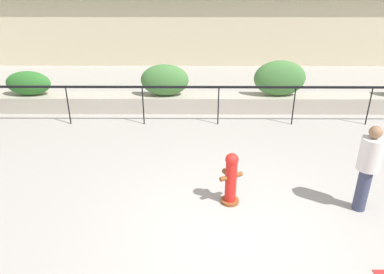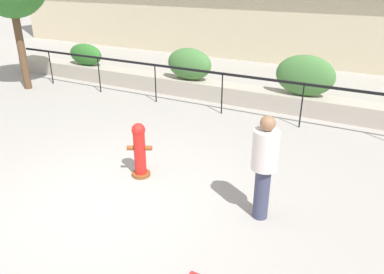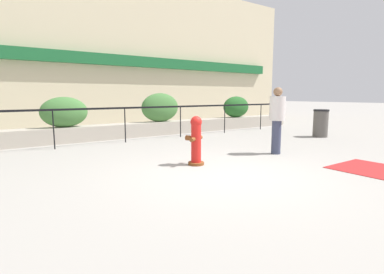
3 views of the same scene
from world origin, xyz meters
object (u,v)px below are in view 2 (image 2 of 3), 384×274
(fire_hydrant, at_px, (140,150))
(hedge_bush_1, at_px, (189,64))
(hedge_bush_0, at_px, (86,54))
(hedge_bush_2, at_px, (305,76))
(pedestrian, at_px, (264,162))

(fire_hydrant, bearing_deg, hedge_bush_1, 107.93)
(hedge_bush_1, distance_m, fire_hydrant, 5.25)
(hedge_bush_0, bearing_deg, hedge_bush_2, 0.00)
(hedge_bush_2, bearing_deg, fire_hydrant, -111.00)
(pedestrian, bearing_deg, hedge_bush_1, 128.10)
(hedge_bush_1, distance_m, pedestrian, 6.58)
(hedge_bush_2, distance_m, fire_hydrant, 5.35)
(fire_hydrant, bearing_deg, hedge_bush_0, 139.51)
(hedge_bush_0, xyz_separation_m, pedestrian, (8.28, -5.18, 0.11))
(hedge_bush_1, height_order, pedestrian, pedestrian)
(hedge_bush_1, relative_size, pedestrian, 0.85)
(pedestrian, bearing_deg, hedge_bush_0, 147.97)
(hedge_bush_0, height_order, hedge_bush_1, hedge_bush_1)
(hedge_bush_1, height_order, fire_hydrant, hedge_bush_1)
(hedge_bush_1, xyz_separation_m, fire_hydrant, (1.61, -4.98, -0.44))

